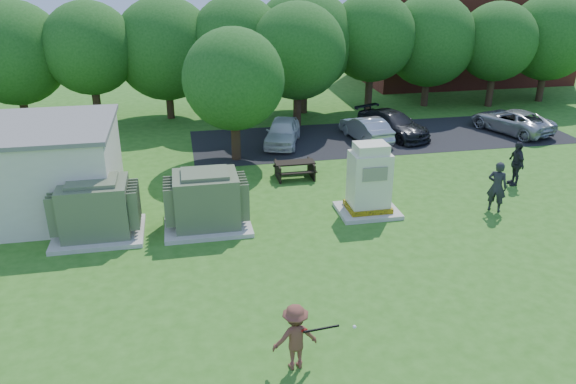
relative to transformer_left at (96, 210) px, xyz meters
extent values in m
plane|color=#2D6619|center=(6.50, -4.50, -0.97)|extent=(120.00, 120.00, 0.00)
cube|color=maroon|center=(24.50, 22.50, 3.03)|extent=(15.00, 8.00, 8.00)
cube|color=#232326|center=(13.50, 9.00, -0.96)|extent=(20.00, 6.00, 0.01)
cube|color=beige|center=(0.00, 0.00, -0.89)|extent=(3.00, 2.40, 0.15)
cube|color=#5B6749|center=(0.00, 0.00, 0.08)|extent=(2.20, 1.80, 1.80)
cube|color=#5B6749|center=(0.00, 0.00, 1.04)|extent=(1.60, 1.30, 0.12)
cube|color=#5B6749|center=(-1.27, 0.00, 0.11)|extent=(0.32, 1.50, 1.35)
cube|color=#5B6749|center=(1.27, 0.00, 0.11)|extent=(0.32, 1.50, 1.35)
cube|color=beige|center=(3.70, 0.00, -0.89)|extent=(3.00, 2.40, 0.15)
cube|color=#596446|center=(3.70, 0.00, 0.08)|extent=(2.20, 1.80, 1.80)
cube|color=#596446|center=(3.70, 0.00, 1.04)|extent=(1.60, 1.30, 0.12)
cube|color=#596446|center=(2.43, 0.00, 0.11)|extent=(0.32, 1.50, 1.35)
cube|color=#596446|center=(4.97, 0.00, 0.11)|extent=(0.32, 1.50, 1.35)
cube|color=beige|center=(9.63, 0.03, -0.89)|extent=(2.21, 1.81, 0.15)
cube|color=yellow|center=(9.63, 0.03, -0.73)|extent=(1.56, 1.26, 0.18)
cube|color=beige|center=(9.63, 0.03, 0.37)|extent=(1.41, 1.11, 2.01)
cube|color=beige|center=(9.63, 0.03, 1.55)|extent=(1.16, 0.91, 0.35)
cube|color=gray|center=(9.63, -0.55, 0.77)|extent=(0.91, 0.04, 0.50)
cube|color=black|center=(7.70, 4.06, -0.27)|extent=(1.71, 0.66, 0.06)
cube|color=black|center=(7.70, 4.59, -0.55)|extent=(1.71, 0.24, 0.05)
cube|color=black|center=(7.70, 3.54, -0.55)|extent=(1.71, 0.24, 0.05)
cube|color=black|center=(6.96, 4.06, -0.62)|extent=(0.08, 1.28, 0.70)
cube|color=black|center=(8.44, 4.06, -0.62)|extent=(0.08, 1.28, 0.70)
imported|color=brown|center=(5.22, -7.83, -0.14)|extent=(1.12, 0.72, 1.65)
imported|color=#222327|center=(14.36, -0.73, 0.00)|extent=(0.83, 0.83, 1.94)
imported|color=#26262B|center=(16.56, 1.55, -0.04)|extent=(0.54, 1.13, 1.87)
imported|color=silver|center=(8.07, 8.85, -0.31)|extent=(2.66, 4.15, 1.32)
imported|color=#B0B0B5|center=(12.44, 8.67, -0.35)|extent=(1.92, 3.95, 1.25)
imported|color=black|center=(14.06, 9.08, -0.31)|extent=(3.45, 4.89, 1.31)
imported|color=#AAAAAF|center=(20.66, 8.54, -0.34)|extent=(3.55, 5.00, 1.27)
cylinder|color=black|center=(5.78, -7.98, 0.11)|extent=(0.85, 0.14, 0.06)
cylinder|color=maroon|center=(5.35, -7.96, 0.11)|extent=(0.23, 0.09, 0.06)
sphere|color=white|center=(6.56, -8.01, 0.07)|extent=(0.09, 0.09, 0.09)
cylinder|color=#47301E|center=(-5.50, 14.90, 0.23)|extent=(0.44, 0.44, 2.40)
sphere|color=#235B1C|center=(-5.50, 14.90, 3.11)|extent=(5.60, 5.60, 5.60)
cylinder|color=#47301E|center=(-1.50, 14.30, 0.43)|extent=(0.44, 0.44, 2.80)
sphere|color=#235B1C|center=(-1.50, 14.30, 3.33)|extent=(5.00, 5.00, 5.00)
cylinder|color=#47301E|center=(2.50, 15.10, 0.18)|extent=(0.44, 0.44, 2.30)
sphere|color=#235B1C|center=(2.50, 15.10, 3.07)|extent=(5.80, 5.80, 5.80)
cylinder|color=#47301E|center=(6.50, 14.20, 0.38)|extent=(0.44, 0.44, 2.70)
sphere|color=#235B1C|center=(6.50, 14.20, 3.35)|extent=(5.40, 5.40, 5.40)
cylinder|color=#47301E|center=(10.50, 14.80, 0.28)|extent=(0.44, 0.44, 2.50)
sphere|color=#235B1C|center=(10.50, 14.80, 3.33)|extent=(6.00, 6.00, 6.00)
cylinder|color=#47301E|center=(14.50, 14.40, 0.48)|extent=(0.44, 0.44, 2.90)
sphere|color=#235B1C|center=(14.50, 14.40, 3.49)|extent=(5.20, 5.20, 5.20)
cylinder|color=#47301E|center=(18.50, 15.00, 0.23)|extent=(0.44, 0.44, 2.40)
sphere|color=#235B1C|center=(18.50, 15.00, 3.11)|extent=(5.60, 5.60, 5.60)
cylinder|color=#47301E|center=(22.50, 14.10, 0.33)|extent=(0.44, 0.44, 2.60)
sphere|color=#235B1C|center=(22.50, 14.10, 3.07)|extent=(4.80, 4.80, 4.80)
cylinder|color=#47301E|center=(26.50, 14.70, 0.28)|extent=(0.44, 0.44, 2.50)
sphere|color=#235B1C|center=(26.50, 14.70, 3.15)|extent=(5.40, 5.40, 5.40)
cylinder|color=#47301E|center=(5.50, 7.00, 0.23)|extent=(0.44, 0.44, 2.40)
sphere|color=#235B1C|center=(5.50, 7.00, 2.81)|extent=(4.60, 4.60, 4.60)
cylinder|color=#47301E|center=(9.50, 12.00, 0.33)|extent=(0.44, 0.44, 2.60)
sphere|color=#235B1C|center=(9.50, 12.00, 3.19)|extent=(5.20, 5.20, 5.20)
camera|label=1|loc=(3.02, -18.10, 7.84)|focal=35.00mm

